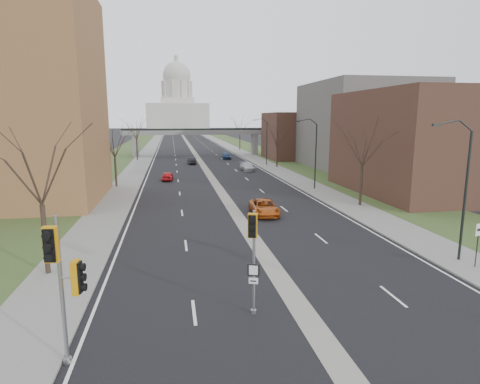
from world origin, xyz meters
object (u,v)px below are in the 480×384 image
object	(u,v)px
car_right_mid	(247,167)
car_right_far	(226,156)
car_right_near	(264,207)
signal_pole_left	(63,271)
signal_pole_median	(253,245)
car_left_far	(192,161)
speed_limit_sign	(478,237)
car_left_near	(167,176)

from	to	relation	value
car_right_mid	car_right_far	size ratio (longest dim) A/B	1.07
car_right_near	car_right_far	distance (m)	51.48
signal_pole_left	signal_pole_median	world-z (taller)	signal_pole_left
car_left_far	car_right_far	world-z (taller)	car_right_far
car_right_mid	car_right_far	xyz separation A→B (m)	(-0.86, 20.01, 0.06)
signal_pole_left	car_right_mid	distance (m)	55.38
signal_pole_median	speed_limit_sign	distance (m)	14.74
car_left_near	car_right_far	bearing A→B (deg)	-110.08
car_right_near	signal_pole_median	bearing A→B (deg)	-101.60
car_left_far	speed_limit_sign	bearing A→B (deg)	99.55
signal_pole_left	signal_pole_median	distance (m)	7.67
car_left_near	car_right_near	world-z (taller)	car_right_near
signal_pole_median	car_left_near	distance (m)	41.90
signal_pole_left	car_left_near	bearing A→B (deg)	92.59
signal_pole_left	car_left_near	world-z (taller)	signal_pole_left
speed_limit_sign	car_left_near	world-z (taller)	speed_limit_sign
car_right_far	car_left_near	bearing A→B (deg)	-113.37
speed_limit_sign	car_left_near	size ratio (longest dim) A/B	0.71
signal_pole_median	speed_limit_sign	size ratio (longest dim) A/B	1.82
signal_pole_left	signal_pole_median	bearing A→B (deg)	26.10
car_right_near	car_right_far	size ratio (longest dim) A/B	1.18
speed_limit_sign	car_left_far	size ratio (longest dim) A/B	0.69
car_right_near	speed_limit_sign	bearing A→B (deg)	-55.81
speed_limit_sign	car_right_near	size ratio (longest dim) A/B	0.53
speed_limit_sign	car_right_near	xyz separation A→B (m)	(-9.34, 15.41, -1.26)
speed_limit_sign	car_right_near	bearing A→B (deg)	107.41
signal_pole_median	car_left_near	bearing A→B (deg)	115.64
car_right_near	car_right_mid	distance (m)	31.64
car_right_mid	car_right_far	bearing A→B (deg)	88.21
signal_pole_median	car_right_near	distance (m)	19.71
signal_pole_median	car_left_far	xyz separation A→B (m)	(0.39, 61.92, -2.76)
car_left_near	car_left_far	bearing A→B (deg)	-99.05
car_left_near	car_right_mid	distance (m)	15.88
car_right_near	car_right_far	xyz separation A→B (m)	(3.44, 51.36, 0.03)
signal_pole_left	car_left_near	xyz separation A→B (m)	(3.12, 44.16, -3.02)
car_left_far	car_right_near	distance (m)	43.26
signal_pole_left	car_left_near	distance (m)	44.37
signal_pole_left	car_right_near	world-z (taller)	signal_pole_left
signal_pole_median	car_left_near	world-z (taller)	signal_pole_median
signal_pole_left	car_right_mid	xyz separation A→B (m)	(16.45, 52.80, -2.99)
car_left_far	car_right_mid	size ratio (longest dim) A/B	0.84
signal_pole_median	car_right_mid	distance (m)	51.16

